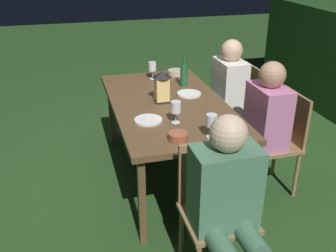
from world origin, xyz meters
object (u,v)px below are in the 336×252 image
object	(u,v)px
dining_table	(168,108)
chair_side_right_a	(240,104)
person_in_pink	(259,124)
wine_glass_b	(152,67)
wine_glass_c	(176,108)
person_in_green	(228,203)
chair_side_right_b	(279,137)
person_in_cream	(223,92)
plate_a	(148,120)
green_bottle_on_table	(184,75)
wine_glass_a	(212,122)
lantern_centerpiece	(162,85)
bowl_bread	(176,72)
chair_head_far	(214,205)
bowl_olives	(178,136)

from	to	relation	value
dining_table	chair_side_right_a	xyz separation A→B (m)	(-0.38, 0.86, -0.21)
chair_side_right_a	person_in_pink	bearing A→B (deg)	-14.30
wine_glass_b	wine_glass_c	distance (m)	1.05
dining_table	wine_glass_b	world-z (taller)	wine_glass_b
person_in_green	chair_side_right_b	world-z (taller)	person_in_green
wine_glass_b	chair_side_right_a	bearing A→B (deg)	73.52
person_in_cream	person_in_green	bearing A→B (deg)	-21.55
person_in_green	chair_side_right_a	world-z (taller)	person_in_green
person_in_pink	plate_a	size ratio (longest dim) A/B	5.43
chair_side_right_a	chair_side_right_b	bearing A→B (deg)	0.00
person_in_green	plate_a	world-z (taller)	person_in_green
green_bottle_on_table	wine_glass_a	xyz separation A→B (m)	(1.05, -0.13, 0.01)
green_bottle_on_table	wine_glass_b	size ratio (longest dim) A/B	1.72
wine_glass_b	wine_glass_c	xyz separation A→B (m)	(1.05, -0.07, 0.00)
lantern_centerpiece	wine_glass_c	bearing A→B (deg)	-0.68
wine_glass_c	bowl_bread	size ratio (longest dim) A/B	1.00
person_in_green	chair_side_right_b	bearing A→B (deg)	136.73
person_in_green	bowl_bread	distance (m)	2.02
green_bottle_on_table	bowl_bread	xyz separation A→B (m)	(-0.35, 0.03, -0.08)
person_in_green	chair_side_right_b	distance (m)	1.26
wine_glass_a	wine_glass_b	size ratio (longest dim) A/B	1.00
chair_head_far	person_in_pink	xyz separation A→B (m)	(-0.72, 0.66, 0.15)
chair_head_far	person_in_green	size ratio (longest dim) A/B	0.76
person_in_cream	wine_glass_b	size ratio (longest dim) A/B	6.80
chair_side_right_b	person_in_pink	xyz separation A→B (m)	(-0.00, -0.20, 0.15)
chair_side_right_a	bowl_olives	bearing A→B (deg)	-42.37
dining_table	wine_glass_a	distance (m)	0.73
chair_side_right_b	person_in_cream	size ratio (longest dim) A/B	0.76
chair_side_right_b	person_in_cream	xyz separation A→B (m)	(-0.77, -0.20, 0.15)
dining_table	bowl_olives	world-z (taller)	bowl_olives
chair_side_right_a	wine_glass_b	world-z (taller)	wine_glass_b
chair_head_far	wine_glass_a	bearing A→B (deg)	163.74
wine_glass_b	dining_table	bearing A→B (deg)	-1.22
person_in_pink	plate_a	world-z (taller)	person_in_pink
person_in_green	lantern_centerpiece	bearing A→B (deg)	-177.97
chair_head_far	lantern_centerpiece	distance (m)	1.20
dining_table	green_bottle_on_table	xyz separation A→B (m)	(-0.35, 0.25, 0.16)
dining_table	person_in_cream	bearing A→B (deg)	120.04
person_in_green	wine_glass_c	distance (m)	0.91
chair_side_right_a	wine_glass_a	xyz separation A→B (m)	(1.09, -0.74, 0.38)
dining_table	chair_side_right_b	size ratio (longest dim) A/B	1.96
dining_table	chair_side_right_b	xyz separation A→B (m)	(0.38, 0.86, -0.21)
green_bottle_on_table	person_in_green	bearing A→B (deg)	-8.55
person_in_cream	bowl_bread	distance (m)	0.52
person_in_pink	bowl_bread	world-z (taller)	person_in_pink
chair_side_right_b	person_in_green	bearing A→B (deg)	-43.27
person_in_pink	person_in_cream	xyz separation A→B (m)	(-0.77, 0.00, 0.00)
person_in_green	green_bottle_on_table	distance (m)	1.68
person_in_cream	lantern_centerpiece	size ratio (longest dim) A/B	4.34
chair_side_right_b	green_bottle_on_table	world-z (taller)	green_bottle_on_table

